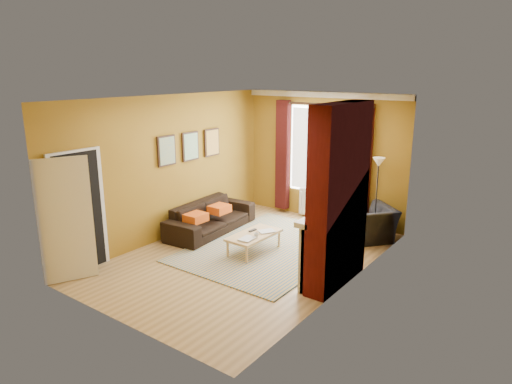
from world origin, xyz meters
TOP-DOWN VIEW (x-y plane):
  - ground at (0.00, 0.00)m, footprint 5.50×5.50m
  - room_walls at (0.64, 0.27)m, footprint 3.82×5.54m
  - striped_rug at (0.07, 0.60)m, footprint 2.49×3.44m
  - sofa at (-1.42, 0.61)m, footprint 0.99×2.19m
  - armchair at (1.34, 1.99)m, footprint 1.39×1.41m
  - coffee_table at (-0.03, 0.23)m, footprint 0.57×1.10m
  - wicker_stool at (0.26, 2.24)m, footprint 0.44×0.44m
  - floor_lamp at (1.43, 2.30)m, footprint 0.32×0.32m
  - book_a at (-0.06, -0.09)m, footprint 0.24×0.31m
  - book_b at (0.00, 0.50)m, footprint 0.33×0.36m
  - mug at (0.12, 0.10)m, footprint 0.12×0.12m
  - tv_remote at (-0.14, 0.34)m, footprint 0.07×0.18m

SIDE VIEW (x-z plane):
  - ground at x=0.00m, z-range 0.00..0.00m
  - striped_rug at x=0.07m, z-range 0.00..0.02m
  - wicker_stool at x=0.26m, z-range 0.00..0.43m
  - sofa at x=-1.42m, z-range 0.00..0.62m
  - coffee_table at x=-0.03m, z-range 0.14..0.50m
  - armchair at x=1.34m, z-range 0.00..0.69m
  - book_b at x=0.00m, z-range 0.36..0.38m
  - tv_remote at x=-0.14m, z-range 0.36..0.39m
  - book_a at x=-0.06m, z-range 0.36..0.39m
  - mug at x=0.12m, z-range 0.36..0.44m
  - floor_lamp at x=1.43m, z-range 0.47..2.09m
  - room_walls at x=0.64m, z-range -0.03..2.80m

